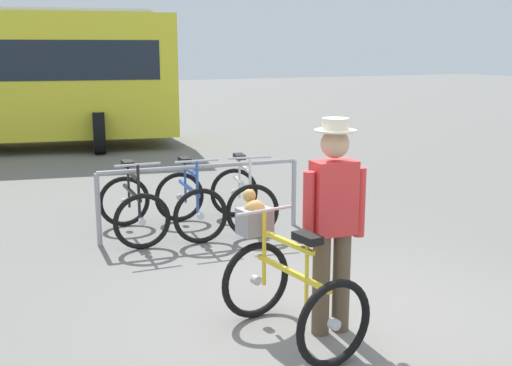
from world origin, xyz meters
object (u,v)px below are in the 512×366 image
object	(u,v)px
person_with_featured_bike	(333,218)
racked_bike_black	(133,208)
featured_bicycle	(283,276)
racked_bike_white	(243,198)
racked_bike_blue	(189,203)

from	to	relation	value
person_with_featured_bike	racked_bike_black	bearing A→B (deg)	103.18
racked_bike_black	featured_bicycle	world-z (taller)	featured_bicycle
racked_bike_white	person_with_featured_bike	world-z (taller)	person_with_featured_bike
featured_bicycle	person_with_featured_bike	world-z (taller)	person_with_featured_bike
racked_bike_blue	person_with_featured_bike	bearing A→B (deg)	-88.95
racked_bike_blue	person_with_featured_bike	xyz separation A→B (m)	(0.06, -3.15, 0.58)
featured_bicycle	person_with_featured_bike	size ratio (longest dim) A/B	0.72
racked_bike_blue	racked_bike_white	distance (m)	0.70
racked_bike_blue	featured_bicycle	distance (m)	3.04
featured_bicycle	person_with_featured_bike	xyz separation A→B (m)	(0.37, -0.13, 0.46)
featured_bicycle	racked_bike_white	bearing A→B (deg)	71.17
racked_bike_white	featured_bicycle	size ratio (longest dim) A/B	0.99
racked_bike_blue	person_with_featured_bike	world-z (taller)	person_with_featured_bike
featured_bicycle	person_with_featured_bike	bearing A→B (deg)	-19.61
racked_bike_black	person_with_featured_bike	world-z (taller)	person_with_featured_bike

